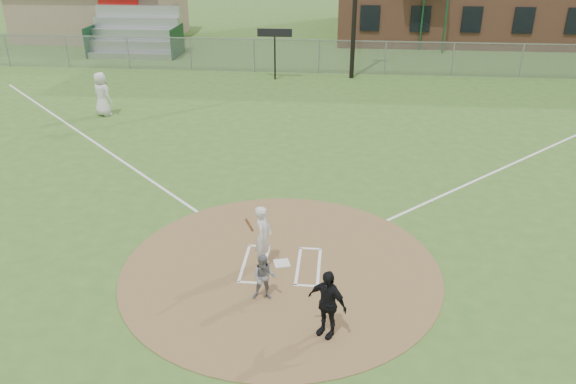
# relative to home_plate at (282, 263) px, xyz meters

# --- Properties ---
(ground) EXTENTS (140.00, 140.00, 0.00)m
(ground) POSITION_rel_home_plate_xyz_m (-0.00, -0.20, -0.03)
(ground) COLOR #396221
(ground) RESTS_ON ground
(dirt_circle) EXTENTS (8.40, 8.40, 0.02)m
(dirt_circle) POSITION_rel_home_plate_xyz_m (-0.00, -0.20, -0.02)
(dirt_circle) COLOR olive
(dirt_circle) RESTS_ON ground
(home_plate) EXTENTS (0.51, 0.51, 0.03)m
(home_plate) POSITION_rel_home_plate_xyz_m (0.00, 0.00, 0.00)
(home_plate) COLOR silver
(home_plate) RESTS_ON dirt_circle
(foul_line_first) EXTENTS (17.04, 17.04, 0.01)m
(foul_line_first) POSITION_rel_home_plate_xyz_m (9.00, 8.80, -0.03)
(foul_line_first) COLOR white
(foul_line_first) RESTS_ON ground
(foul_line_third) EXTENTS (17.04, 17.04, 0.01)m
(foul_line_third) POSITION_rel_home_plate_xyz_m (-9.00, 8.80, -0.03)
(foul_line_third) COLOR white
(foul_line_third) RESTS_ON ground
(catcher) EXTENTS (0.61, 0.49, 1.19)m
(catcher) POSITION_rel_home_plate_xyz_m (-0.25, -1.56, 0.58)
(catcher) COLOR slate
(catcher) RESTS_ON dirt_circle
(umpire) EXTENTS (1.02, 0.83, 1.63)m
(umpire) POSITION_rel_home_plate_xyz_m (1.27, -2.74, 0.80)
(umpire) COLOR black
(umpire) RESTS_ON dirt_circle
(ondeck_player) EXTENTS (1.20, 1.06, 2.07)m
(ondeck_player) POSITION_rel_home_plate_xyz_m (-9.84, 12.28, 1.00)
(ondeck_player) COLOR silver
(ondeck_player) RESTS_ON ground
(batters_boxes) EXTENTS (2.08, 1.88, 0.01)m
(batters_boxes) POSITION_rel_home_plate_xyz_m (-0.00, -0.05, -0.01)
(batters_boxes) COLOR white
(batters_boxes) RESTS_ON dirt_circle
(batter_at_plate) EXTENTS (0.63, 1.05, 1.78)m
(batter_at_plate) POSITION_rel_home_plate_xyz_m (-0.47, -0.10, 0.86)
(batter_at_plate) COLOR silver
(batter_at_plate) RESTS_ON dirt_circle
(outfield_fence) EXTENTS (56.08, 0.08, 2.03)m
(outfield_fence) POSITION_rel_home_plate_xyz_m (-0.00, 21.80, 0.98)
(outfield_fence) COLOR slate
(outfield_fence) RESTS_ON ground
(bleachers) EXTENTS (6.08, 3.20, 3.20)m
(bleachers) POSITION_rel_home_plate_xyz_m (-13.00, 26.00, 1.56)
(bleachers) COLOR #B7BABF
(bleachers) RESTS_ON ground
(clubhouse) EXTENTS (12.20, 8.71, 6.23)m
(clubhouse) POSITION_rel_home_plate_xyz_m (-18.00, 32.79, 2.36)
(clubhouse) COLOR tan
(clubhouse) RESTS_ON ground
(scoreboard_sign) EXTENTS (2.00, 0.10, 2.93)m
(scoreboard_sign) POSITION_rel_home_plate_xyz_m (-2.50, 20.00, 2.35)
(scoreboard_sign) COLOR black
(scoreboard_sign) RESTS_ON ground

